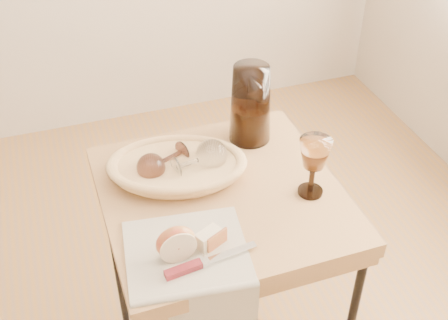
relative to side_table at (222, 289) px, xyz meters
name	(u,v)px	position (x,y,z in m)	size (l,w,h in m)	color
side_table	(222,289)	(0.00, 0.00, 0.00)	(0.61, 0.61, 0.78)	brown
tea_towel	(187,252)	(-0.15, -0.18, 0.39)	(0.28, 0.25, 0.01)	beige
bread_basket	(177,169)	(-0.09, 0.10, 0.42)	(0.33, 0.23, 0.05)	tan
goblet_lying_a	(165,160)	(-0.12, 0.11, 0.44)	(0.12, 0.08, 0.08)	brown
goblet_lying_b	(197,160)	(-0.04, 0.08, 0.45)	(0.14, 0.09, 0.09)	white
pitcher	(250,104)	(0.16, 0.21, 0.51)	(0.16, 0.24, 0.27)	black
wine_goblet	(313,167)	(0.22, -0.08, 0.48)	(0.08, 0.08, 0.17)	white
apple_half	(176,242)	(-0.17, -0.18, 0.44)	(0.09, 0.05, 0.09)	#B50B1C
apple_wedge	(209,238)	(-0.09, -0.18, 0.42)	(0.06, 0.03, 0.04)	beige
table_knife	(208,260)	(-0.11, -0.23, 0.41)	(0.22, 0.02, 0.02)	silver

